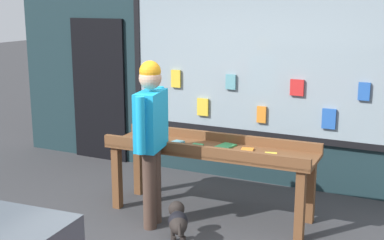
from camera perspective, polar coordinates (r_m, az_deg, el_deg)
shopfront_facade at (r=6.95m, az=6.75°, el=7.43°), size 7.50×0.29×3.51m
display_table_main at (r=5.89m, az=2.04°, el=-3.73°), size 2.35×0.74×0.88m
person_browsing at (r=5.54m, az=-4.38°, el=-1.09°), size 0.31×0.68×1.77m
small_dog at (r=5.32m, az=-1.53°, el=-10.69°), size 0.40×0.55×0.37m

